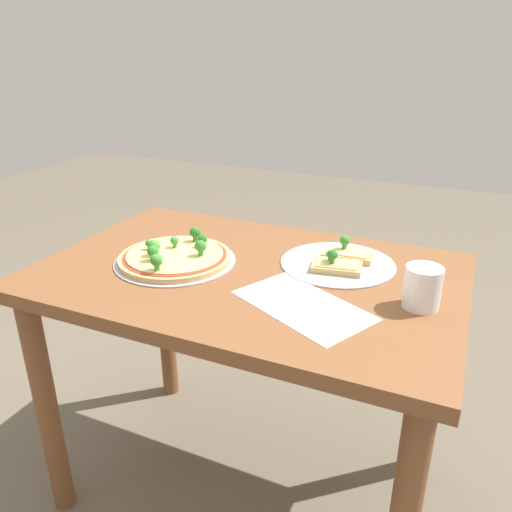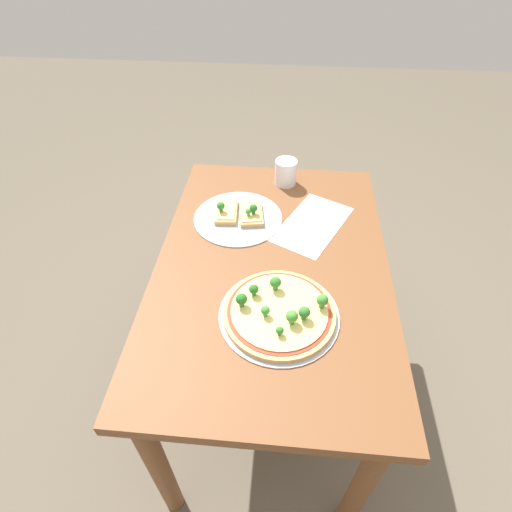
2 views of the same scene
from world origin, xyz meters
TOP-DOWN VIEW (x-y plane):
  - ground_plane at (0.00, 0.00)m, footprint 8.00×8.00m
  - dining_table at (0.00, 0.00)m, footprint 1.08×0.71m
  - pizza_tray_whole at (0.20, 0.03)m, footprint 0.32×0.32m
  - pizza_tray_slice at (-0.21, -0.13)m, footprint 0.30×0.30m
  - drinking_cup at (-0.43, 0.02)m, footprint 0.08×0.08m
  - paper_menu at (-0.19, 0.13)m, footprint 0.35×0.29m

SIDE VIEW (x-z plane):
  - ground_plane at x=0.00m, z-range 0.00..0.00m
  - dining_table at x=0.00m, z-range 0.25..1.00m
  - paper_menu at x=-0.19m, z-range 0.74..0.74m
  - pizza_tray_slice at x=-0.21m, z-range 0.72..0.78m
  - pizza_tray_whole at x=0.20m, z-range 0.72..0.79m
  - drinking_cup at x=-0.43m, z-range 0.74..0.84m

